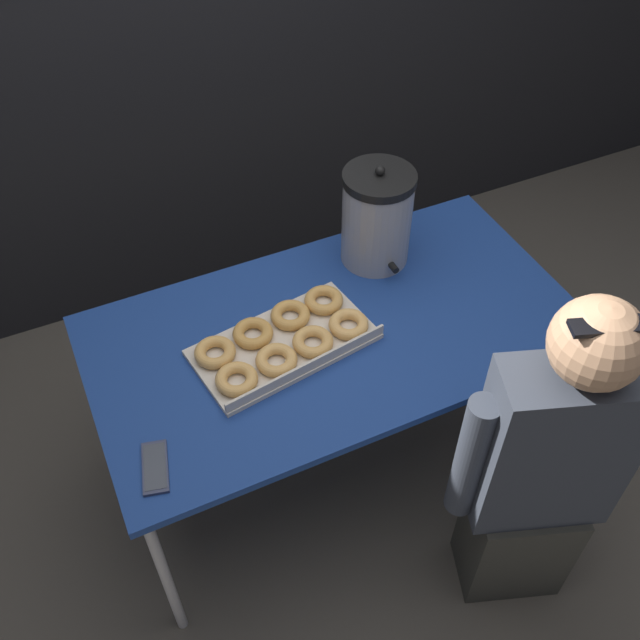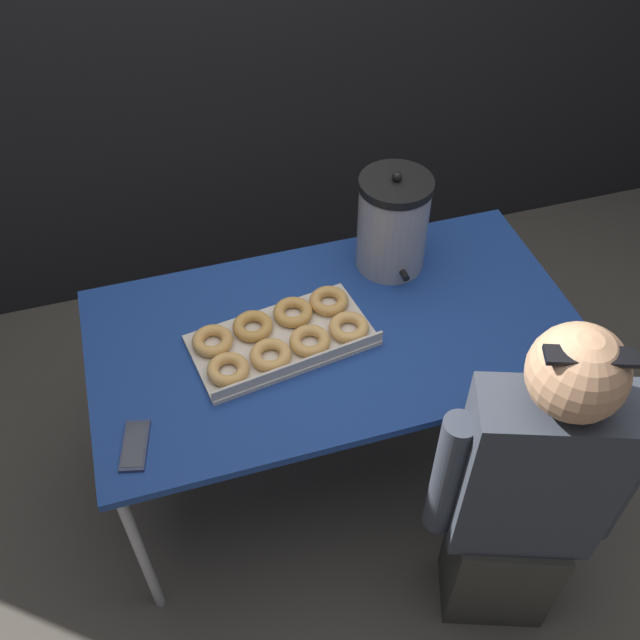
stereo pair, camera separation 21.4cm
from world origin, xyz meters
name	(u,v)px [view 1 (the left image)]	position (x,y,z in m)	size (l,w,h in m)	color
ground_plane	(332,458)	(0.00, 0.00, 0.00)	(12.00, 12.00, 0.00)	#4C473F
folding_table	(335,337)	(0.00, 0.00, 0.69)	(1.51, 0.81, 0.73)	navy
donut_box	(284,340)	(-0.17, 0.00, 0.75)	(0.58, 0.36, 0.05)	beige
coffee_urn	(377,217)	(0.27, 0.25, 0.90)	(0.23, 0.26, 0.36)	#939399
cell_phone	(155,467)	(-0.64, -0.25, 0.73)	(0.10, 0.17, 0.01)	#2D334C
person_seated	(543,471)	(0.34, -0.64, 0.62)	(0.50, 0.31, 1.26)	#33332D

